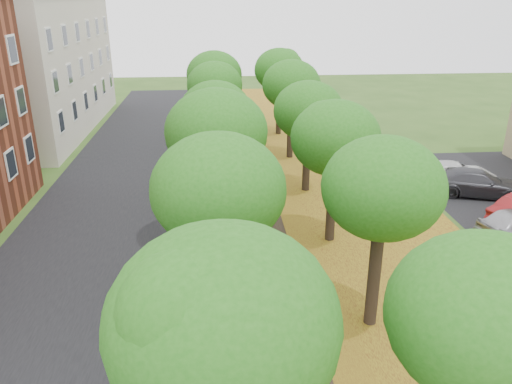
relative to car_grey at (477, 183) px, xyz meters
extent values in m
cube|color=black|center=(-19.04, -1.45, -0.69)|extent=(8.00, 70.00, 0.01)
cube|color=black|center=(-11.54, -1.45, -0.69)|extent=(3.20, 70.00, 0.01)
cube|color=#A2901D|center=(-6.54, -1.45, -0.69)|extent=(7.50, 70.00, 0.01)
ellipsoid|color=#1F6114|center=(-13.74, -16.45, 3.85)|extent=(3.77, 3.77, 3.21)
cylinder|color=black|center=(-13.74, -10.45, 0.96)|extent=(0.40, 0.40, 3.31)
ellipsoid|color=#1F6114|center=(-13.74, -10.45, 3.85)|extent=(3.77, 3.77, 3.21)
cylinder|color=black|center=(-13.74, -4.45, 0.96)|extent=(0.40, 0.40, 3.31)
ellipsoid|color=#1F6114|center=(-13.74, -4.45, 3.85)|extent=(3.77, 3.77, 3.21)
cylinder|color=black|center=(-13.74, 1.55, 0.96)|extent=(0.40, 0.40, 3.31)
ellipsoid|color=#1F6114|center=(-13.74, 1.55, 3.85)|extent=(3.77, 3.77, 3.21)
cylinder|color=black|center=(-13.74, 7.55, 0.96)|extent=(0.40, 0.40, 3.31)
ellipsoid|color=#1F6114|center=(-13.74, 7.55, 3.85)|extent=(3.77, 3.77, 3.21)
cylinder|color=black|center=(-13.74, 13.55, 0.96)|extent=(0.40, 0.40, 3.31)
ellipsoid|color=#1F6114|center=(-13.74, 13.55, 3.85)|extent=(3.77, 3.77, 3.21)
ellipsoid|color=#1F6114|center=(-8.94, -16.45, 3.85)|extent=(3.77, 3.77, 3.21)
cylinder|color=black|center=(-8.94, -10.45, 0.96)|extent=(0.40, 0.40, 3.31)
ellipsoid|color=#1F6114|center=(-8.94, -10.45, 3.85)|extent=(3.77, 3.77, 3.21)
cylinder|color=black|center=(-8.94, -4.45, 0.96)|extent=(0.40, 0.40, 3.31)
ellipsoid|color=#1F6114|center=(-8.94, -4.45, 3.85)|extent=(3.77, 3.77, 3.21)
cylinder|color=black|center=(-8.94, 1.55, 0.96)|extent=(0.40, 0.40, 3.31)
ellipsoid|color=#1F6114|center=(-8.94, 1.55, 3.85)|extent=(3.77, 3.77, 3.21)
cylinder|color=black|center=(-8.94, 7.55, 0.96)|extent=(0.40, 0.40, 3.31)
ellipsoid|color=#1F6114|center=(-8.94, 7.55, 3.85)|extent=(3.77, 3.77, 3.21)
cylinder|color=black|center=(-8.94, 13.55, 0.96)|extent=(0.40, 0.40, 3.31)
ellipsoid|color=#1F6114|center=(-8.94, 13.55, 3.85)|extent=(3.77, 3.77, 3.21)
cube|color=beige|center=(-28.54, 16.55, 4.31)|extent=(10.00, 20.00, 10.00)
imported|color=#37373D|center=(0.00, 0.00, 0.00)|extent=(5.13, 3.24, 1.39)
imported|color=silver|center=(-0.54, 1.54, -0.03)|extent=(5.10, 2.99, 1.33)
camera|label=1|loc=(-13.77, -23.70, 9.25)|focal=35.00mm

